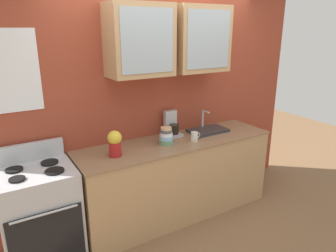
{
  "coord_description": "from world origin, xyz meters",
  "views": [
    {
      "loc": [
        -1.79,
        -2.76,
        2.14
      ],
      "look_at": [
        -0.12,
        0.0,
        1.12
      ],
      "focal_mm": 33.34,
      "sensor_mm": 36.0,
      "label": 1
    }
  ],
  "objects_px": {
    "sink_faucet": "(208,130)",
    "bowl_stack": "(166,136)",
    "stove_range": "(41,216)",
    "coffee_maker": "(172,126)",
    "vase": "(115,143)",
    "cup_near_sink": "(195,136)"
  },
  "relations": [
    {
      "from": "cup_near_sink",
      "to": "coffee_maker",
      "type": "xyz_separation_m",
      "value": [
        -0.11,
        0.3,
        0.06
      ]
    },
    {
      "from": "stove_range",
      "to": "vase",
      "type": "bearing_deg",
      "value": -3.74
    },
    {
      "from": "stove_range",
      "to": "coffee_maker",
      "type": "height_order",
      "value": "coffee_maker"
    },
    {
      "from": "stove_range",
      "to": "cup_near_sink",
      "type": "bearing_deg",
      "value": -3.3
    },
    {
      "from": "vase",
      "to": "coffee_maker",
      "type": "distance_m",
      "value": 0.86
    },
    {
      "from": "cup_near_sink",
      "to": "sink_faucet",
      "type": "bearing_deg",
      "value": 28.59
    },
    {
      "from": "bowl_stack",
      "to": "sink_faucet",
      "type": "bearing_deg",
      "value": 8.48
    },
    {
      "from": "stove_range",
      "to": "vase",
      "type": "height_order",
      "value": "vase"
    },
    {
      "from": "stove_range",
      "to": "bowl_stack",
      "type": "bearing_deg",
      "value": -0.61
    },
    {
      "from": "stove_range",
      "to": "coffee_maker",
      "type": "relative_size",
      "value": 3.8
    },
    {
      "from": "coffee_maker",
      "to": "cup_near_sink",
      "type": "bearing_deg",
      "value": -69.42
    },
    {
      "from": "stove_range",
      "to": "vase",
      "type": "xyz_separation_m",
      "value": [
        0.75,
        -0.05,
        0.59
      ]
    },
    {
      "from": "vase",
      "to": "coffee_maker",
      "type": "xyz_separation_m",
      "value": [
        0.82,
        0.25,
        -0.03
      ]
    },
    {
      "from": "bowl_stack",
      "to": "vase",
      "type": "relative_size",
      "value": 0.72
    },
    {
      "from": "sink_faucet",
      "to": "bowl_stack",
      "type": "relative_size",
      "value": 2.47
    },
    {
      "from": "vase",
      "to": "coffee_maker",
      "type": "height_order",
      "value": "coffee_maker"
    },
    {
      "from": "stove_range",
      "to": "cup_near_sink",
      "type": "xyz_separation_m",
      "value": [
        1.68,
        -0.1,
        0.51
      ]
    },
    {
      "from": "vase",
      "to": "cup_near_sink",
      "type": "relative_size",
      "value": 2.24
    },
    {
      "from": "sink_faucet",
      "to": "cup_near_sink",
      "type": "distance_m",
      "value": 0.38
    },
    {
      "from": "bowl_stack",
      "to": "coffee_maker",
      "type": "distance_m",
      "value": 0.3
    },
    {
      "from": "stove_range",
      "to": "vase",
      "type": "distance_m",
      "value": 0.96
    },
    {
      "from": "cup_near_sink",
      "to": "bowl_stack",
      "type": "bearing_deg",
      "value": 165.74
    }
  ]
}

